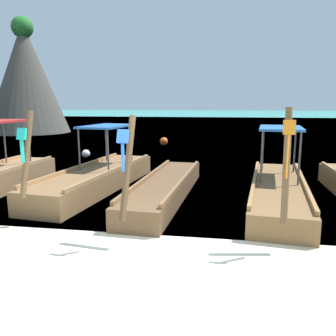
# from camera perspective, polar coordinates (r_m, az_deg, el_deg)

# --- Properties ---
(ground) EXTENTS (120.00, 120.00, 0.00)m
(ground) POSITION_cam_1_polar(r_m,az_deg,el_deg) (6.12, -4.77, -14.31)
(ground) COLOR beige
(sea_water) EXTENTS (120.00, 120.00, 0.00)m
(sea_water) POSITION_cam_1_polar(r_m,az_deg,el_deg) (66.50, 8.16, 8.20)
(sea_water) COLOR #2DB29E
(sea_water) RESTS_ON ground
(longtail_boat_turquoise_ribbon) EXTENTS (2.03, 6.43, 2.42)m
(longtail_boat_turquoise_ribbon) POSITION_cam_1_polar(r_m,az_deg,el_deg) (10.78, -11.46, -1.54)
(longtail_boat_turquoise_ribbon) COLOR brown
(longtail_boat_turquoise_ribbon) RESTS_ON ground
(longtail_boat_blue_ribbon) EXTENTS (1.41, 6.47, 2.34)m
(longtail_boat_blue_ribbon) POSITION_cam_1_polar(r_m,az_deg,el_deg) (9.63, -0.45, -3.28)
(longtail_boat_blue_ribbon) COLOR brown
(longtail_boat_blue_ribbon) RESTS_ON ground
(longtail_boat_orange_ribbon) EXTENTS (1.98, 6.37, 2.50)m
(longtail_boat_orange_ribbon) POSITION_cam_1_polar(r_m,az_deg,el_deg) (9.68, 17.44, -3.35)
(longtail_boat_orange_ribbon) COLOR brown
(longtail_boat_orange_ribbon) RESTS_ON ground
(karst_rock) EXTENTS (7.89, 7.04, 9.72)m
(karst_rock) POSITION_cam_1_polar(r_m,az_deg,el_deg) (33.63, -22.29, 12.99)
(karst_rock) COLOR #47443D
(karst_rock) RESTS_ON ground
(mooring_buoy_near) EXTENTS (0.49, 0.49, 0.49)m
(mooring_buoy_near) POSITION_cam_1_polar(r_m,az_deg,el_deg) (21.55, -0.68, 4.34)
(mooring_buoy_near) COLOR #EA5119
(mooring_buoy_near) RESTS_ON sea_water
(mooring_buoy_far) EXTENTS (0.39, 0.39, 0.39)m
(mooring_buoy_far) POSITION_cam_1_polar(r_m,az_deg,el_deg) (17.10, -13.17, 2.28)
(mooring_buoy_far) COLOR white
(mooring_buoy_far) RESTS_ON sea_water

